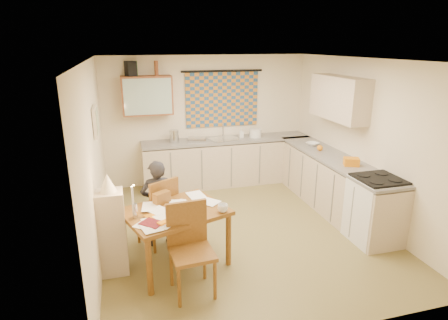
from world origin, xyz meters
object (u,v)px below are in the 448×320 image
object	(u,v)px
stove	(375,210)
person	(158,204)
counter_right	(332,184)
dining_table	(176,237)
shelf_stand	(112,233)
chair_far	(158,223)
counter_back	(227,162)

from	to	relation	value
stove	person	bearing A→B (deg)	166.46
counter_right	dining_table	size ratio (longest dim) A/B	2.09
counter_right	person	bearing A→B (deg)	-171.98
person	shelf_stand	world-z (taller)	person
counter_right	stove	bearing A→B (deg)	-90.00
dining_table	shelf_stand	world-z (taller)	shelf_stand
counter_right	person	world-z (taller)	person
person	shelf_stand	xyz separation A→B (m)	(-0.60, -0.53, -0.08)
counter_right	chair_far	world-z (taller)	chair_far
counter_right	dining_table	distance (m)	2.95
shelf_stand	counter_back	bearing A→B (deg)	50.06
stove	person	xyz separation A→B (m)	(-2.94, 0.71, 0.14)
stove	dining_table	bearing A→B (deg)	176.98
counter_back	person	bearing A→B (deg)	-127.41
chair_far	dining_table	bearing A→B (deg)	76.88
stove	counter_right	bearing A→B (deg)	90.00
person	shelf_stand	size ratio (longest dim) A/B	1.15
counter_back	stove	world-z (taller)	stove
chair_far	person	distance (m)	0.31
counter_back	shelf_stand	world-z (taller)	shelf_stand
chair_far	shelf_stand	bearing A→B (deg)	13.37
counter_right	chair_far	size ratio (longest dim) A/B	2.97
stove	person	size ratio (longest dim) A/B	0.78
stove	chair_far	size ratio (longest dim) A/B	0.96
counter_right	stove	size ratio (longest dim) A/B	3.10
counter_right	dining_table	xyz separation A→B (m)	(-2.78, -0.98, -0.07)
chair_far	person	xyz separation A→B (m)	(0.01, -0.01, 0.31)
counter_right	person	distance (m)	2.98
stove	dining_table	size ratio (longest dim) A/B	0.67
counter_back	chair_far	xyz separation A→B (m)	(-1.58, -2.04, -0.14)
counter_right	shelf_stand	bearing A→B (deg)	-164.99
stove	dining_table	xyz separation A→B (m)	(-2.78, 0.15, -0.10)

